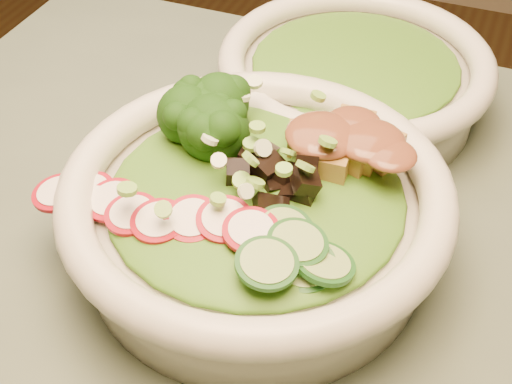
% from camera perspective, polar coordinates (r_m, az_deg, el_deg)
% --- Properties ---
extents(salad_bowl, '(0.29, 0.29, 0.08)m').
position_cam_1_polar(salad_bowl, '(0.53, -0.00, -1.65)').
color(salad_bowl, silver).
rests_on(salad_bowl, dining_table).
extents(side_bowl, '(0.25, 0.25, 0.07)m').
position_cam_1_polar(side_bowl, '(0.68, 7.86, 8.97)').
color(side_bowl, silver).
rests_on(side_bowl, dining_table).
extents(lettuce_bed, '(0.22, 0.22, 0.03)m').
position_cam_1_polar(lettuce_bed, '(0.51, 0.00, 0.08)').
color(lettuce_bed, '#255712').
rests_on(lettuce_bed, salad_bowl).
extents(side_lettuce, '(0.17, 0.17, 0.02)m').
position_cam_1_polar(side_lettuce, '(0.67, 8.01, 10.32)').
color(side_lettuce, '#255712').
rests_on(side_lettuce, side_bowl).
extents(broccoli_florets, '(0.11, 0.10, 0.05)m').
position_cam_1_polar(broccoli_florets, '(0.55, -3.05, 5.67)').
color(broccoli_florets, black).
rests_on(broccoli_florets, salad_bowl).
extents(radish_slices, '(0.12, 0.08, 0.02)m').
position_cam_1_polar(radish_slices, '(0.49, -7.44, -1.99)').
color(radish_slices, maroon).
rests_on(radish_slices, salad_bowl).
extents(cucumber_slices, '(0.10, 0.10, 0.04)m').
position_cam_1_polar(cucumber_slices, '(0.46, 3.33, -4.13)').
color(cucumber_slices, '#A5CA70').
rests_on(cucumber_slices, salad_bowl).
extents(mushroom_heap, '(0.10, 0.10, 0.04)m').
position_cam_1_polar(mushroom_heap, '(0.50, 1.34, 1.76)').
color(mushroom_heap, black).
rests_on(mushroom_heap, salad_bowl).
extents(tofu_cubes, '(0.11, 0.10, 0.04)m').
position_cam_1_polar(tofu_cubes, '(0.53, 6.80, 3.01)').
color(tofu_cubes, '#A88138').
rests_on(tofu_cubes, salad_bowl).
extents(peanut_sauce, '(0.07, 0.06, 0.02)m').
position_cam_1_polar(peanut_sauce, '(0.52, 6.93, 4.19)').
color(peanut_sauce, brown).
rests_on(peanut_sauce, tofu_cubes).
extents(scallion_garnish, '(0.20, 0.20, 0.03)m').
position_cam_1_polar(scallion_garnish, '(0.49, 0.00, 2.30)').
color(scallion_garnish, '#7AB841').
rests_on(scallion_garnish, salad_bowl).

